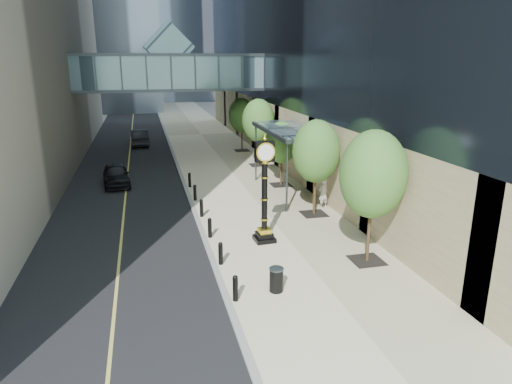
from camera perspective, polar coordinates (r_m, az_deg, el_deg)
ground at (r=17.11m, az=7.30°, el=-14.00°), size 320.00×320.00×0.00m
road at (r=54.41m, az=-15.34°, el=6.61°), size 8.00×180.00×0.02m
sidewalk at (r=54.78m, az=-6.90°, el=7.15°), size 8.00×180.00×0.06m
curb at (r=54.45m, az=-11.11°, el=6.92°), size 0.25×180.00×0.07m
skywalk at (r=41.80m, az=-10.74°, el=14.79°), size 17.00×4.20×5.80m
entrance_canopy at (r=29.48m, az=4.16°, el=7.64°), size 3.00×8.00×4.38m
bollard_row at (r=24.27m, az=-6.34°, el=-3.28°), size 0.20×16.20×0.90m
street_trees at (r=30.44m, az=3.84°, el=6.91°), size 2.82×28.64×5.80m
street_clock at (r=21.64m, az=1.06°, el=-0.67°), size 1.01×1.01×5.12m
trash_bin at (r=17.65m, az=2.55°, el=-10.98°), size 0.55×0.55×0.90m
pedestrian at (r=27.21m, az=8.40°, el=-0.16°), size 0.77×0.63×1.83m
car_near at (r=33.66m, az=-17.09°, el=2.09°), size 2.15×4.51×1.49m
car_far at (r=48.97m, az=-14.35°, el=6.64°), size 1.89×4.97×1.62m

